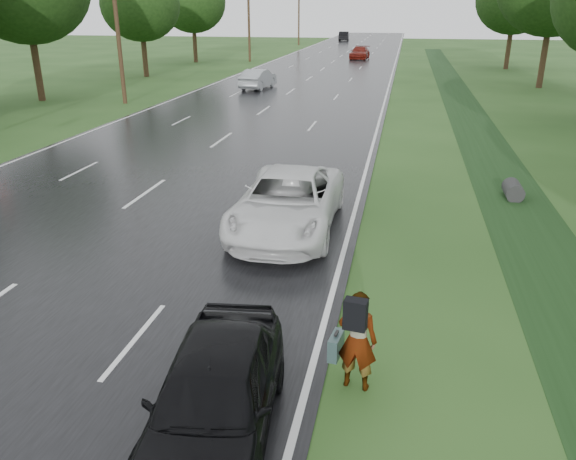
% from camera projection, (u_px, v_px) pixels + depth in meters
% --- Properties ---
extents(road, '(14.00, 180.00, 0.04)m').
position_uv_depth(road, '(318.00, 73.00, 51.71)').
color(road, black).
rests_on(road, ground).
extents(edge_stripe_east, '(0.12, 180.00, 0.01)m').
position_uv_depth(edge_stripe_east, '(392.00, 74.00, 50.45)').
color(edge_stripe_east, silver).
rests_on(edge_stripe_east, road).
extents(edge_stripe_west, '(0.12, 180.00, 0.01)m').
position_uv_depth(edge_stripe_west, '(247.00, 71.00, 52.95)').
color(edge_stripe_west, silver).
rests_on(edge_stripe_west, road).
extents(center_line, '(0.12, 180.00, 0.01)m').
position_uv_depth(center_line, '(318.00, 72.00, 51.70)').
color(center_line, silver).
rests_on(center_line, road).
extents(drainage_ditch, '(2.20, 120.00, 0.56)m').
position_uv_depth(drainage_ditch, '(481.00, 138.00, 25.63)').
color(drainage_ditch, black).
rests_on(drainage_ditch, ground).
extents(utility_pole_mid, '(1.60, 0.26, 10.00)m').
position_uv_depth(utility_pole_mid, '(116.00, 15.00, 33.28)').
color(utility_pole_mid, '#3C2A18').
rests_on(utility_pole_mid, ground).
extents(utility_pole_far, '(1.60, 0.26, 10.00)m').
position_uv_depth(utility_pole_far, '(249.00, 12.00, 60.61)').
color(utility_pole_far, '#3C2A18').
rests_on(utility_pole_far, ground).
extents(utility_pole_distant, '(1.60, 0.26, 10.00)m').
position_uv_depth(utility_pole_distant, '(299.00, 10.00, 87.94)').
color(utility_pole_distant, '#3C2A18').
rests_on(utility_pole_distant, ground).
extents(tree_west_d, '(6.60, 6.60, 8.80)m').
position_uv_depth(tree_west_d, '(140.00, 5.00, 46.73)').
color(tree_west_d, '#3C2A18').
rests_on(tree_west_d, ground).
extents(tree_west_f, '(7.00, 7.00, 9.29)m').
position_uv_depth(tree_west_f, '(192.00, 2.00, 59.47)').
color(tree_west_f, '#3C2A18').
rests_on(tree_west_f, ground).
extents(pedestrian, '(0.79, 0.75, 1.68)m').
position_uv_depth(pedestrian, '(356.00, 339.00, 8.58)').
color(pedestrian, '#A5998C').
rests_on(pedestrian, ground).
extents(white_pickup, '(2.61, 5.54, 1.53)m').
position_uv_depth(white_pickup, '(288.00, 202.00, 14.82)').
color(white_pickup, silver).
rests_on(white_pickup, road).
extents(dark_sedan, '(2.09, 4.25, 1.39)m').
position_uv_depth(dark_sedan, '(215.00, 395.00, 7.53)').
color(dark_sedan, black).
rests_on(dark_sedan, road).
extents(silver_sedan, '(1.93, 4.39, 1.40)m').
position_uv_depth(silver_sedan, '(258.00, 79.00, 41.02)').
color(silver_sedan, '#9B9FA4').
rests_on(silver_sedan, road).
extents(far_car_red, '(2.23, 4.88, 1.38)m').
position_uv_depth(far_car_red, '(360.00, 53.00, 64.99)').
color(far_car_red, '#65130B').
rests_on(far_car_red, road).
extents(far_car_dark, '(1.96, 4.94, 1.60)m').
position_uv_depth(far_car_dark, '(344.00, 36.00, 100.78)').
color(far_car_dark, black).
rests_on(far_car_dark, road).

